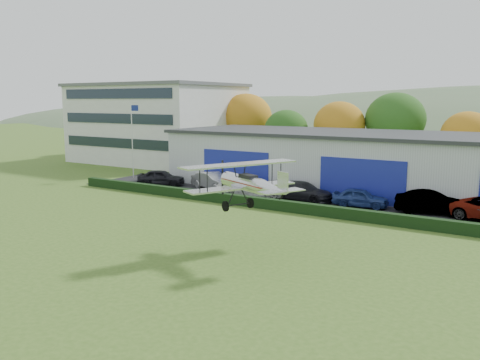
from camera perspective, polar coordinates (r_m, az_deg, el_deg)
The scene contains 15 objects.
ground at distance 25.28m, azimuth -14.72°, elevation -9.97°, with size 300.00×300.00×0.00m, color #3B5B1D.
apron at distance 40.72m, azimuth 10.59°, elevation -2.56°, with size 48.00×9.00×0.05m, color black.
hedge at distance 36.32m, azimuth 7.76°, elevation -3.29°, with size 46.00×0.60×0.80m, color black.
hangar at distance 46.19m, azimuth 16.23°, elevation 1.91°, with size 40.60×12.60×5.30m.
office_block at distance 68.63m, azimuth -9.43°, elevation 6.51°, with size 20.60×15.60×10.40m.
flagpole at distance 53.63m, azimuth -12.22°, elevation 5.30°, with size 1.05×0.10×8.00m.
tree_belt at distance 59.22m, azimuth 15.96°, elevation 6.28°, with size 75.70×13.22×10.12m.
distant_hills at distance 159.06m, azimuth 24.15°, elevation 0.62°, with size 430.00×196.00×56.00m.
car_0 at distance 48.43m, azimuth -9.04°, elevation 0.28°, with size 1.82×4.52×1.54m, color black.
car_1 at distance 46.02m, azimuth -3.17°, elevation -0.06°, with size 1.65×4.74×1.56m, color silver.
car_2 at distance 42.27m, azimuth 1.57°, elevation -0.79°, with size 2.77×6.01×1.67m, color silver.
car_3 at distance 41.03m, azimuth 7.21°, elevation -1.27°, with size 2.12×5.21×1.51m, color black.
car_4 at distance 39.23m, azimuth 13.64°, elevation -1.99°, with size 1.70×4.22×1.44m, color navy.
car_5 at distance 38.35m, azimuth 21.12°, elevation -2.43°, with size 1.76×5.04×1.66m, color gray.
biplane at distance 26.02m, azimuth 1.03°, elevation -0.27°, with size 6.16×6.69×2.57m.
Camera 1 is at (17.73, -16.09, 8.11)m, focal length 37.14 mm.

